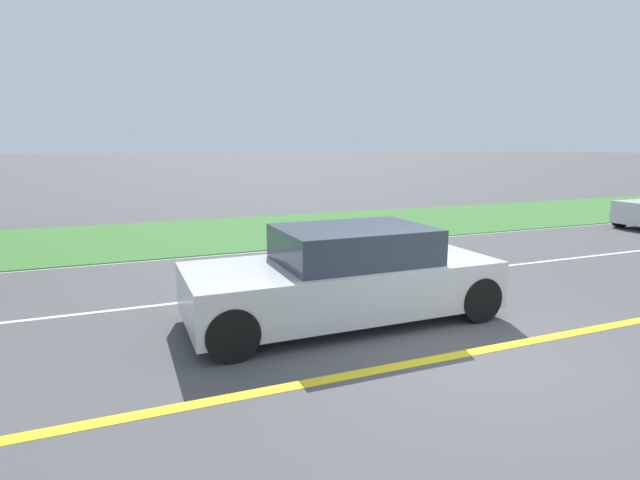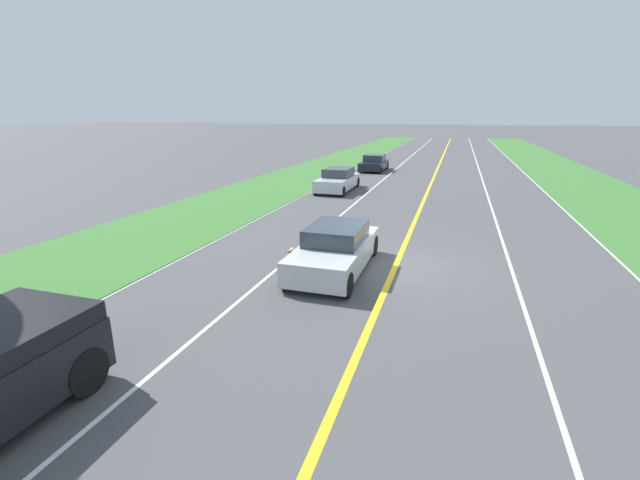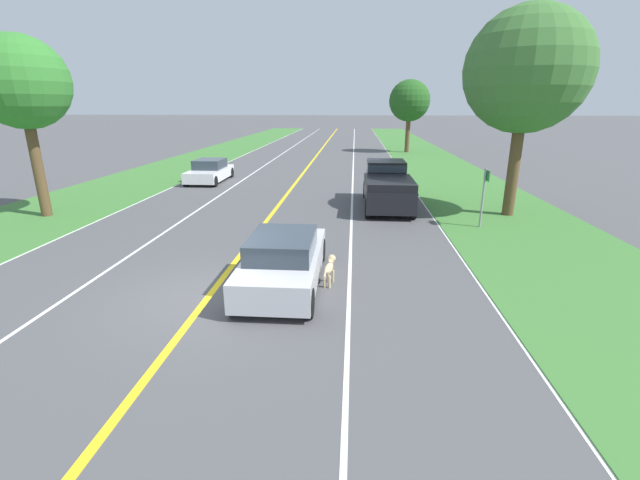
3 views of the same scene
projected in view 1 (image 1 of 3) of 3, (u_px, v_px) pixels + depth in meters
ground_plane at (472, 352)px, 6.32m from camera, size 400.00×400.00×0.00m
centre_divider_line at (472, 352)px, 6.32m from camera, size 0.18×160.00×0.01m
lane_edge_line_right at (292, 249)px, 12.69m from camera, size 0.14×160.00×0.01m
lane_dash_same_dir at (351, 283)px, 9.51m from camera, size 0.10×160.00×0.01m
grass_verge_right at (260, 231)px, 15.42m from camera, size 6.00×160.00×0.03m
ego_car at (344, 276)px, 7.44m from camera, size 1.92×4.58×1.40m
dog at (308, 272)px, 8.53m from camera, size 0.32×1.04×0.74m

